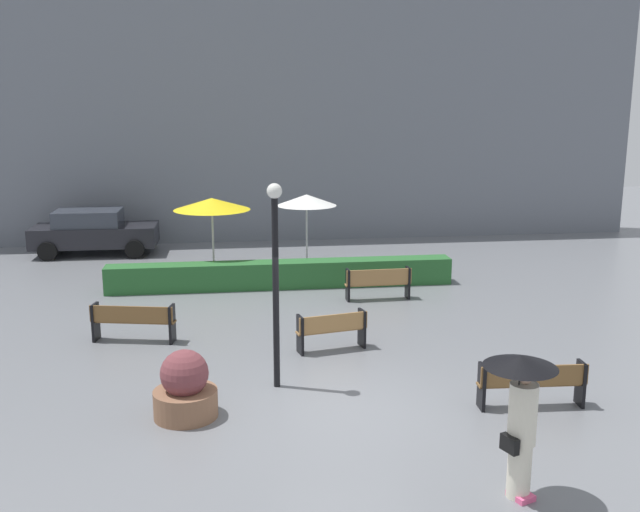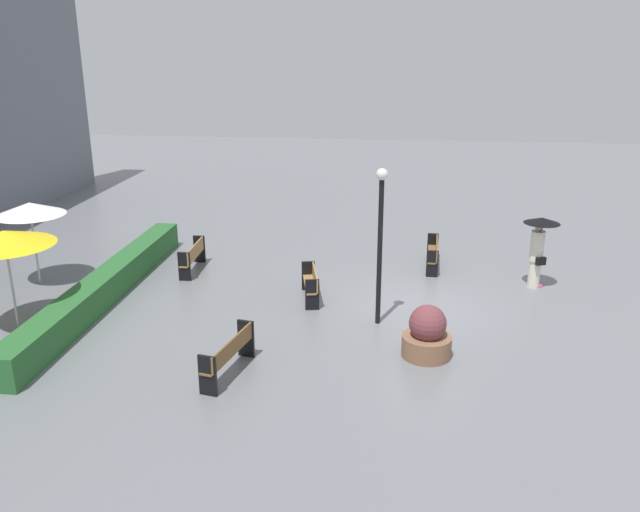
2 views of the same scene
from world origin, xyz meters
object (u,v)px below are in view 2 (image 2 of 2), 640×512
(bench_back_row, at_px, (193,255))
(pedestrian_with_umbrella, at_px, (539,242))
(patio_umbrella_white, at_px, (30,209))
(patio_umbrella_yellow, at_px, (4,238))
(bench_far_left, at_px, (230,353))
(bench_mid_center, at_px, (311,282))
(lamp_post, at_px, (380,231))
(bench_near_right, at_px, (434,252))
(planter_pot, at_px, (427,335))

(bench_back_row, bearing_deg, pedestrian_with_umbrella, -91.24)
(pedestrian_with_umbrella, distance_m, patio_umbrella_white, 14.07)
(patio_umbrella_yellow, relative_size, patio_umbrella_white, 1.03)
(bench_far_left, relative_size, pedestrian_with_umbrella, 0.93)
(bench_mid_center, bearing_deg, bench_back_row, 64.33)
(lamp_post, bearing_deg, patio_umbrella_white, 80.20)
(pedestrian_with_umbrella, bearing_deg, bench_mid_center, 104.79)
(bench_near_right, distance_m, bench_back_row, 7.26)
(bench_back_row, bearing_deg, patio_umbrella_yellow, 145.57)
(pedestrian_with_umbrella, distance_m, planter_pot, 5.62)
(bench_mid_center, relative_size, patio_umbrella_yellow, 0.64)
(bench_far_left, height_order, patio_umbrella_white, patio_umbrella_white)
(bench_far_left, relative_size, patio_umbrella_white, 0.80)
(bench_far_left, relative_size, bench_back_row, 1.06)
(bench_mid_center, xyz_separation_m, pedestrian_with_umbrella, (1.61, -6.09, 0.83))
(bench_mid_center, relative_size, bench_far_left, 0.83)
(bench_near_right, bearing_deg, bench_far_left, 148.41)
(bench_near_right, relative_size, lamp_post, 0.50)
(bench_mid_center, bearing_deg, planter_pot, -135.27)
(lamp_post, height_order, patio_umbrella_yellow, lamp_post)
(bench_far_left, height_order, lamp_post, lamp_post)
(bench_far_left, bearing_deg, pedestrian_with_umbrella, -50.76)
(pedestrian_with_umbrella, bearing_deg, patio_umbrella_white, 95.12)
(bench_far_left, relative_size, patio_umbrella_yellow, 0.78)
(bench_mid_center, xyz_separation_m, patio_umbrella_yellow, (-2.59, 6.82, 1.77))
(bench_back_row, xyz_separation_m, planter_pot, (-4.78, -6.72, -0.00))
(lamp_post, xyz_separation_m, patio_umbrella_white, (1.68, 9.70, -0.19))
(bench_mid_center, height_order, patio_umbrella_yellow, patio_umbrella_yellow)
(bench_far_left, distance_m, patio_umbrella_white, 8.37)
(bench_back_row, height_order, pedestrian_with_umbrella, pedestrian_with_umbrella)
(bench_near_right, height_order, bench_back_row, bench_back_row)
(bench_back_row, distance_m, patio_umbrella_yellow, 5.63)
(pedestrian_with_umbrella, relative_size, lamp_post, 0.53)
(lamp_post, bearing_deg, bench_far_left, 135.28)
(bench_far_left, distance_m, pedestrian_with_umbrella, 9.38)
(lamp_post, bearing_deg, planter_pot, -145.67)
(patio_umbrella_white, bearing_deg, bench_far_left, -124.59)
(bench_back_row, xyz_separation_m, lamp_post, (-3.14, -5.61, 1.85))
(bench_back_row, bearing_deg, planter_pot, -125.41)
(bench_near_right, height_order, bench_far_left, bench_far_left)
(patio_umbrella_yellow, bearing_deg, lamp_post, -81.61)
(bench_far_left, distance_m, lamp_post, 4.58)
(bench_back_row, xyz_separation_m, patio_umbrella_yellow, (-4.42, 3.03, 1.75))
(bench_near_right, relative_size, patio_umbrella_white, 0.81)
(bench_far_left, relative_size, lamp_post, 0.49)
(pedestrian_with_umbrella, height_order, planter_pot, pedestrian_with_umbrella)
(bench_near_right, distance_m, bench_far_left, 8.60)
(bench_near_right, xyz_separation_m, patio_umbrella_white, (-2.67, 11.26, 1.69))
(bench_mid_center, distance_m, pedestrian_with_umbrella, 6.36)
(bench_back_row, bearing_deg, bench_near_right, -80.47)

